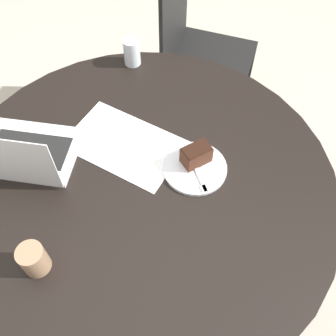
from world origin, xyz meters
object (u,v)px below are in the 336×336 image
laptop (24,153)px  chair (197,50)px  plate (195,168)px  coffee_glass (34,259)px

laptop → chair: bearing=62.7°
plate → laptop: 0.58m
chair → plate: chair is taller
laptop → plate: bearing=5.4°
chair → plate: bearing=15.0°
laptop → coffee_glass: bearing=-65.0°
chair → plate: 0.93m
chair → laptop: (0.30, -1.02, 0.26)m
chair → plate: (0.68, -0.59, 0.22)m
coffee_glass → chair: bearing=119.9°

